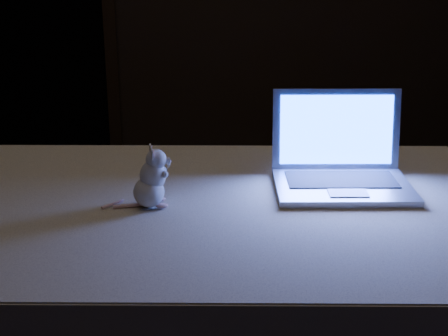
{
  "coord_description": "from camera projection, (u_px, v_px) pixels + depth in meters",
  "views": [
    {
      "loc": [
        -0.35,
        -1.84,
        1.41
      ],
      "look_at": [
        -0.17,
        -0.2,
        0.84
      ],
      "focal_mm": 52.0,
      "sensor_mm": 36.0,
      "label": 1
    }
  ],
  "objects": [
    {
      "name": "doorway",
      "position": [
        30.0,
        1.0,
        4.11
      ],
      "size": [
        1.06,
        0.36,
        2.13
      ],
      "primitive_type": null,
      "color": "black",
      "rests_on": "back_wall"
    },
    {
      "name": "table",
      "position": [
        219.0,
        329.0,
        1.82
      ],
      "size": [
        1.51,
        1.07,
        0.76
      ],
      "primitive_type": null,
      "rotation": [
        0.0,
        0.0,
        -0.12
      ],
      "color": "black",
      "rests_on": "floor"
    },
    {
      "name": "tablecloth",
      "position": [
        225.0,
        214.0,
        1.75
      ],
      "size": [
        1.55,
        1.07,
        0.1
      ],
      "primitive_type": null,
      "rotation": [
        0.0,
        0.0,
        -0.04
      ],
      "color": "beige",
      "rests_on": "table"
    },
    {
      "name": "laptop",
      "position": [
        345.0,
        147.0,
        1.74
      ],
      "size": [
        0.4,
        0.36,
        0.25
      ],
      "primitive_type": null,
      "rotation": [
        0.0,
        0.0,
        -0.1
      ],
      "color": "#ABABB0",
      "rests_on": "tablecloth"
    },
    {
      "name": "plush_mouse",
      "position": [
        148.0,
        177.0,
        1.65
      ],
      "size": [
        0.15,
        0.15,
        0.16
      ],
      "primitive_type": null,
      "rotation": [
        0.0,
        0.0,
        -0.29
      ],
      "color": "silver",
      "rests_on": "tablecloth"
    }
  ]
}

